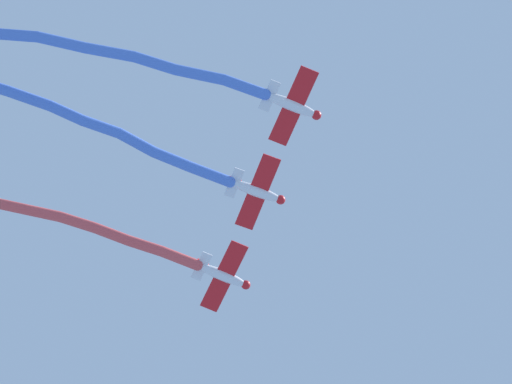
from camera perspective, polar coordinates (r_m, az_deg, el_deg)
airplane_lead at (r=85.73m, az=1.78°, el=4.18°), size 4.45×5.99×1.51m
smoke_trail_lead at (r=86.28m, az=-8.39°, el=6.67°), size 27.05×7.41×2.35m
airplane_left_wing at (r=88.17m, az=0.06°, el=0.03°), size 4.50×6.03×1.51m
smoke_trail_left_wing at (r=87.76m, az=-8.19°, el=3.30°), size 23.60×1.51×1.91m
airplane_right_wing at (r=90.58m, az=-1.57°, el=-4.04°), size 4.48×6.01×1.51m
smoke_trail_right_wing at (r=92.27m, az=-10.39°, el=-1.28°), size 25.03×7.04×4.96m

